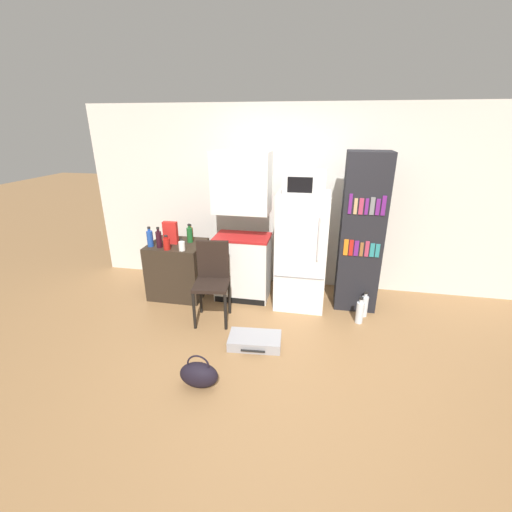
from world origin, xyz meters
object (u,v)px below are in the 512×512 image
(refrigerator, at_px, (301,251))
(bottle_wine_dark, at_px, (159,239))
(kitchen_hutch, at_px, (242,233))
(suitcase_large_flat, at_px, (255,341))
(bottle_milk_white, at_px, (182,246))
(chair, at_px, (212,275))
(cereal_box, at_px, (171,233))
(side_table, at_px, (179,269))
(bottle_green_tall, at_px, (190,235))
(bowl, at_px, (171,237))
(microwave, at_px, (305,182))
(water_bottle_front, at_px, (360,312))
(bottle_amber_beer, at_px, (191,233))
(bookshelf, at_px, (361,234))
(water_bottle_middle, at_px, (364,306))
(bottle_blue_soda, at_px, (150,238))
(bottle_ketchup_red, at_px, (167,244))
(handbag, at_px, (199,374))

(refrigerator, xyz_separation_m, bottle_wine_dark, (-1.82, -0.22, 0.12))
(kitchen_hutch, bearing_deg, suitcase_large_flat, -70.87)
(bottle_milk_white, xyz_separation_m, chair, (0.48, -0.27, -0.24))
(bottle_milk_white, bearing_deg, kitchen_hutch, 24.71)
(kitchen_hutch, distance_m, cereal_box, 0.96)
(chair, bearing_deg, side_table, 134.35)
(bottle_green_tall, bearing_deg, bottle_milk_white, -86.70)
(bottle_milk_white, relative_size, bowl, 1.21)
(bowl, bearing_deg, microwave, -4.65)
(water_bottle_front, bearing_deg, suitcase_large_flat, -149.23)
(bottle_wine_dark, relative_size, cereal_box, 0.91)
(chair, bearing_deg, water_bottle_front, -1.43)
(bottle_amber_beer, bearing_deg, cereal_box, -135.81)
(bookshelf, bearing_deg, refrigerator, -172.54)
(refrigerator, height_order, chair, refrigerator)
(microwave, bearing_deg, water_bottle_middle, -11.91)
(chair, relative_size, water_bottle_front, 2.81)
(microwave, relative_size, bowl, 3.87)
(refrigerator, xyz_separation_m, bottle_blue_soda, (-1.95, -0.20, 0.12))
(bottle_blue_soda, xyz_separation_m, chair, (0.94, -0.34, -0.28))
(bottle_ketchup_red, distance_m, water_bottle_middle, 2.61)
(bottle_milk_white, bearing_deg, chair, -29.66)
(kitchen_hutch, bearing_deg, chair, -111.22)
(bowl, relative_size, water_bottle_middle, 0.37)
(side_table, xyz_separation_m, water_bottle_front, (2.42, -0.31, -0.23))
(microwave, relative_size, bottle_blue_soda, 1.82)
(kitchen_hutch, height_order, handbag, kitchen_hutch)
(side_table, relative_size, bottle_wine_dark, 2.73)
(refrigerator, bearing_deg, bottle_wine_dark, -173.20)
(kitchen_hutch, relative_size, bookshelf, 0.99)
(bottle_milk_white, relative_size, bottle_blue_soda, 0.57)
(bottle_milk_white, relative_size, water_bottle_front, 0.44)
(kitchen_hutch, distance_m, water_bottle_middle, 1.79)
(bottle_green_tall, height_order, handbag, bottle_green_tall)
(side_table, distance_m, water_bottle_front, 2.45)
(bottle_ketchup_red, relative_size, suitcase_large_flat, 0.32)
(refrigerator, relative_size, suitcase_large_flat, 2.53)
(bottle_blue_soda, distance_m, water_bottle_front, 2.80)
(water_bottle_middle, bearing_deg, chair, -168.57)
(bookshelf, xyz_separation_m, water_bottle_front, (0.03, -0.44, -0.84))
(bottle_blue_soda, bearing_deg, bottle_amber_beer, 40.13)
(bottle_milk_white, xyz_separation_m, bowl, (-0.33, 0.42, -0.05))
(water_bottle_front, bearing_deg, bottle_ketchup_red, 178.33)
(cereal_box, bearing_deg, side_table, 8.55)
(bottle_milk_white, distance_m, water_bottle_front, 2.34)
(refrigerator, bearing_deg, chair, -151.67)
(bottle_ketchup_red, height_order, cereal_box, cereal_box)
(bottle_blue_soda, height_order, bottle_wine_dark, bottle_wine_dark)
(kitchen_hutch, relative_size, water_bottle_middle, 5.74)
(water_bottle_middle, bearing_deg, bottle_green_tall, 174.32)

